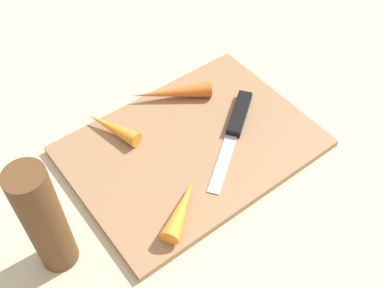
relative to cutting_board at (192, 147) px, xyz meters
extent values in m
plane|color=#C6B793|center=(0.00, 0.00, -0.01)|extent=(1.40, 1.40, 0.00)
cube|color=#99704C|center=(0.00, 0.00, 0.00)|extent=(0.36, 0.26, 0.01)
cube|color=#B7B7BC|center=(0.01, -0.06, 0.01)|extent=(0.10, 0.08, 0.00)
cube|color=black|center=(0.09, 0.00, 0.01)|extent=(0.09, 0.07, 0.01)
cone|color=orange|center=(-0.08, 0.09, 0.02)|extent=(0.05, 0.10, 0.02)
cone|color=orange|center=(0.03, 0.10, 0.02)|extent=(0.13, 0.09, 0.03)
cone|color=orange|center=(-0.08, -0.09, 0.02)|extent=(0.09, 0.08, 0.03)
cylinder|color=brown|center=(-0.24, -0.04, 0.08)|extent=(0.05, 0.05, 0.18)
camera|label=1|loc=(-0.27, -0.36, 0.55)|focal=43.84mm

